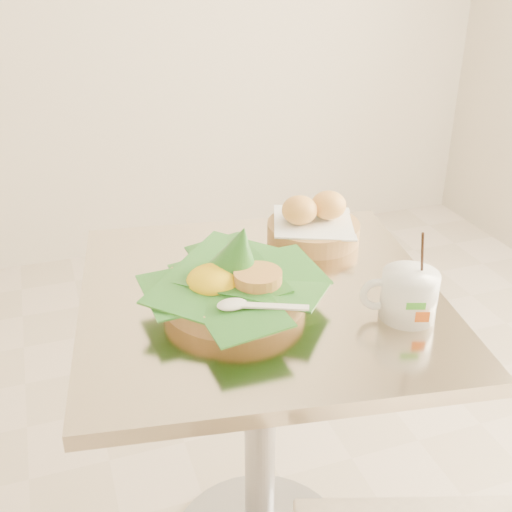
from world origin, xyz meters
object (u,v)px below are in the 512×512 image
object	(u,v)px
bread_basket	(313,224)
rice_basket	(234,281)
cafe_table	(260,381)
coffee_mug	(407,294)

from	to	relation	value
bread_basket	rice_basket	bearing A→B (deg)	-141.21
cafe_table	rice_basket	xyz separation A→B (m)	(-0.06, -0.02, 0.27)
bread_basket	coffee_mug	xyz separation A→B (m)	(0.03, -0.36, 0.01)
coffee_mug	cafe_table	bearing A→B (deg)	142.54
rice_basket	bread_basket	size ratio (longest dim) A/B	1.48
cafe_table	coffee_mug	xyz separation A→B (m)	(0.22, -0.17, 0.27)
rice_basket	coffee_mug	world-z (taller)	coffee_mug
rice_basket	coffee_mug	xyz separation A→B (m)	(0.28, -0.15, 0.00)
cafe_table	bread_basket	size ratio (longest dim) A/B	3.48
cafe_table	rice_basket	distance (m)	0.27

